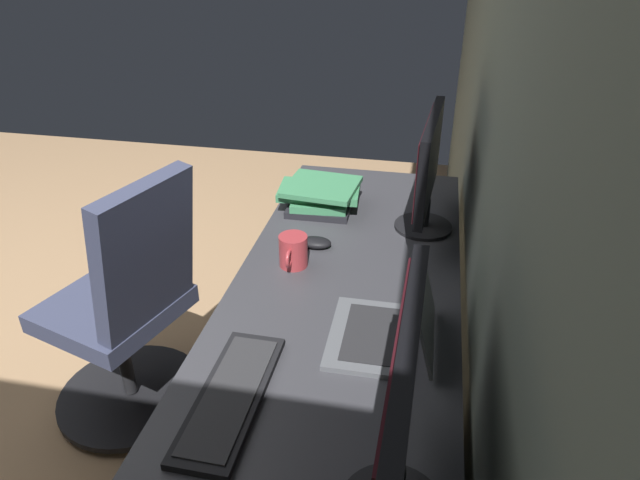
# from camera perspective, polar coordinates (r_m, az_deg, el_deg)

# --- Properties ---
(wall_back) EXTENTS (4.95, 0.10, 2.60)m
(wall_back) POSITION_cam_1_polar(r_m,az_deg,el_deg) (1.70, 18.56, 15.09)
(wall_back) COLOR slate
(wall_back) RESTS_ON ground
(desk) EXTENTS (2.04, 0.67, 0.73)m
(desk) POSITION_cam_1_polar(r_m,az_deg,el_deg) (1.64, 1.73, -8.97)
(desk) COLOR #38383D
(desk) RESTS_ON ground
(monitor_primary) EXTENTS (0.49, 0.20, 0.40)m
(monitor_primary) POSITION_cam_1_polar(r_m,az_deg,el_deg) (1.94, 10.75, 7.23)
(monitor_primary) COLOR black
(monitor_primary) RESTS_ON desk
(monitor_secondary) EXTENTS (0.53, 0.20, 0.42)m
(monitor_secondary) POSITION_cam_1_polar(r_m,az_deg,el_deg) (0.98, 7.95, -17.17)
(monitor_secondary) COLOR black
(monitor_secondary) RESTS_ON desk
(laptop_leftmost) EXTENTS (0.30, 0.27, 0.21)m
(laptop_leftmost) POSITION_cam_1_polar(r_m,az_deg,el_deg) (1.48, 7.20, -8.44)
(laptop_leftmost) COLOR #595B60
(laptop_leftmost) RESTS_ON desk
(keyboard_main) EXTENTS (0.42, 0.14, 0.02)m
(keyboard_main) POSITION_cam_1_polar(r_m,az_deg,el_deg) (1.35, -8.89, -15.12)
(keyboard_main) COLOR black
(keyboard_main) RESTS_ON desk
(mouse_main) EXTENTS (0.06, 0.10, 0.03)m
(mouse_main) POSITION_cam_1_polar(r_m,az_deg,el_deg) (1.88, -0.43, -0.25)
(mouse_main) COLOR black
(mouse_main) RESTS_ON desk
(book_stack_near) EXTENTS (0.26, 0.31, 0.10)m
(book_stack_near) POSITION_cam_1_polar(r_m,az_deg,el_deg) (2.13, 0.07, 4.48)
(book_stack_near) COLOR black
(book_stack_near) RESTS_ON desk
(coffee_mug) EXTENTS (0.13, 0.09, 0.10)m
(coffee_mug) POSITION_cam_1_polar(r_m,az_deg,el_deg) (1.77, -2.70, -1.12)
(coffee_mug) COLOR #A53338
(coffee_mug) RESTS_ON desk
(office_chair) EXTENTS (0.56, 0.60, 0.97)m
(office_chair) POSITION_cam_1_polar(r_m,az_deg,el_deg) (2.15, -18.55, -7.07)
(office_chair) COLOR #383D56
(office_chair) RESTS_ON ground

